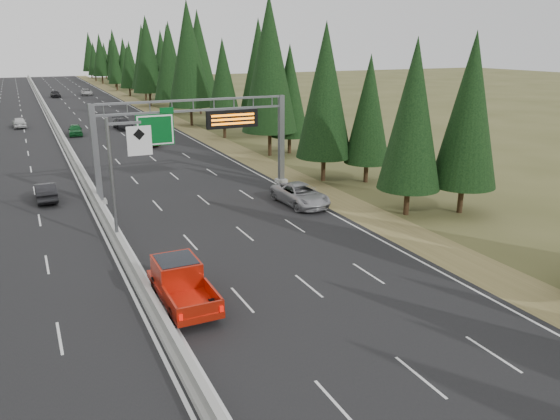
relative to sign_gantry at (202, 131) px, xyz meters
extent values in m
cube|color=black|center=(-8.92, 45.12, -5.23)|extent=(32.00, 260.00, 0.08)
cube|color=olive|center=(8.88, 45.12, -5.24)|extent=(3.60, 260.00, 0.06)
cube|color=gray|center=(-8.92, 45.12, -5.04)|extent=(0.70, 260.00, 0.30)
cube|color=gray|center=(-8.92, 45.12, -4.64)|extent=(0.30, 260.00, 0.60)
cube|color=slate|center=(-8.57, 0.12, -1.29)|extent=(0.45, 0.45, 7.80)
cube|color=gray|center=(-8.57, 0.12, -5.04)|extent=(0.90, 0.90, 0.30)
cube|color=slate|center=(7.28, 0.12, -1.29)|extent=(0.45, 0.45, 7.80)
cube|color=gray|center=(7.28, 0.12, -5.04)|extent=(0.90, 0.90, 0.30)
cube|color=slate|center=(-0.64, 0.12, 2.53)|extent=(15.85, 0.35, 0.16)
cube|color=slate|center=(-0.64, 0.12, 1.69)|extent=(15.85, 0.35, 0.16)
cube|color=#054C19|center=(-3.92, -0.13, 0.36)|extent=(3.00, 0.10, 2.50)
cube|color=silver|center=(-3.92, -0.19, 0.36)|extent=(2.85, 0.02, 2.35)
cube|color=#054C19|center=(-2.92, -0.13, 1.86)|extent=(1.10, 0.10, 0.45)
cube|color=black|center=(2.58, -0.18, 0.86)|extent=(4.50, 0.40, 1.50)
cube|color=orange|center=(2.58, -0.40, 1.21)|extent=(3.80, 0.02, 0.18)
cube|color=orange|center=(2.58, -0.40, 0.86)|extent=(3.80, 0.02, 0.18)
cube|color=orange|center=(2.58, -0.40, 0.51)|extent=(3.80, 0.02, 0.18)
cylinder|color=slate|center=(-8.92, -9.88, -1.19)|extent=(0.20, 0.20, 8.00)
cube|color=gray|center=(-8.92, -9.88, -5.09)|extent=(0.50, 0.50, 0.20)
cube|color=slate|center=(-7.92, -9.88, 2.41)|extent=(2.00, 0.15, 0.15)
cube|color=silver|center=(-7.12, -10.00, 1.31)|extent=(1.50, 0.06, 1.80)
cylinder|color=black|center=(11.62, -12.40, -4.25)|extent=(0.40, 0.40, 2.04)
cone|color=black|center=(11.62, -12.40, 2.12)|extent=(4.59, 4.59, 10.70)
cylinder|color=black|center=(15.59, -13.72, -4.22)|extent=(0.40, 0.40, 2.11)
cone|color=black|center=(15.59, -13.72, 2.37)|extent=(4.74, 4.74, 11.06)
cylinder|color=black|center=(11.18, -0.74, -4.14)|extent=(0.40, 0.40, 2.26)
cone|color=black|center=(11.18, -0.74, 2.92)|extent=(5.08, 5.08, 11.85)
cylinder|color=black|center=(14.45, -2.86, -4.36)|extent=(0.40, 0.40, 1.82)
cone|color=black|center=(14.45, -2.86, 1.34)|extent=(4.10, 4.10, 9.57)
cylinder|color=black|center=(11.53, 11.98, -3.89)|extent=(0.40, 0.40, 2.76)
cone|color=black|center=(11.53, 11.98, 4.72)|extent=(6.20, 6.20, 14.47)
cylinder|color=black|center=(14.13, 12.25, -4.30)|extent=(0.40, 0.40, 1.95)
cone|color=black|center=(14.13, 12.25, 1.78)|extent=(4.38, 4.38, 10.21)
cylinder|color=black|center=(10.98, 25.36, -4.24)|extent=(0.40, 0.40, 2.05)
cone|color=black|center=(10.98, 25.36, 2.18)|extent=(4.62, 4.62, 10.79)
cylinder|color=black|center=(15.98, 25.27, -4.04)|extent=(0.40, 0.40, 2.45)
cone|color=black|center=(15.98, 25.27, 3.62)|extent=(5.52, 5.52, 12.87)
cylinder|color=black|center=(10.11, 37.70, -3.81)|extent=(0.40, 0.40, 2.91)
cone|color=black|center=(10.11, 37.70, 5.29)|extent=(6.55, 6.55, 15.29)
cylinder|color=black|center=(15.38, 37.20, -4.31)|extent=(0.40, 0.40, 1.91)
cone|color=black|center=(15.38, 37.20, 1.65)|extent=(4.30, 4.30, 10.02)
cylinder|color=black|center=(10.63, 51.94, -4.06)|extent=(0.40, 0.40, 2.43)
cone|color=black|center=(10.63, 51.94, 3.52)|extent=(5.46, 5.46, 12.74)
cylinder|color=black|center=(15.61, 50.59, -3.86)|extent=(0.40, 0.40, 2.81)
cone|color=black|center=(15.61, 50.59, 4.91)|extent=(6.32, 6.32, 14.74)
cylinder|color=black|center=(10.21, 66.19, -3.90)|extent=(0.40, 0.40, 2.74)
cone|color=black|center=(10.21, 66.19, 4.67)|extent=(6.17, 6.17, 14.39)
cylinder|color=black|center=(14.13, 64.52, -3.98)|extent=(0.40, 0.40, 2.57)
cone|color=black|center=(14.13, 64.52, 4.06)|extent=(5.79, 5.79, 13.52)
cylinder|color=black|center=(11.90, 78.08, -4.00)|extent=(0.40, 0.40, 2.54)
cone|color=black|center=(11.90, 78.08, 3.93)|extent=(5.71, 5.71, 13.33)
cylinder|color=black|center=(15.48, 76.56, -4.09)|extent=(0.40, 0.40, 2.36)
cone|color=black|center=(15.48, 76.56, 3.27)|extent=(5.30, 5.30, 12.37)
cylinder|color=black|center=(10.67, 89.65, -4.34)|extent=(0.40, 0.40, 1.86)
cone|color=black|center=(10.67, 89.65, 1.48)|extent=(4.19, 4.19, 9.77)
cylinder|color=black|center=(15.51, 89.48, -3.88)|extent=(0.40, 0.40, 2.78)
cone|color=black|center=(15.51, 89.48, 4.82)|extent=(6.26, 6.26, 14.61)
cylinder|color=black|center=(10.42, 105.87, -4.36)|extent=(0.40, 0.40, 1.82)
cone|color=black|center=(10.42, 105.87, 1.32)|extent=(4.09, 4.09, 9.54)
cylinder|color=black|center=(14.25, 106.09, -4.27)|extent=(0.40, 0.40, 2.00)
cone|color=black|center=(14.25, 106.09, 2.00)|extent=(4.51, 4.51, 10.52)
cylinder|color=black|center=(11.99, 117.29, -4.28)|extent=(0.40, 0.40, 1.99)
cone|color=black|center=(11.99, 117.29, 1.93)|extent=(4.47, 4.47, 10.43)
cylinder|color=black|center=(14.84, 117.93, -4.20)|extent=(0.40, 0.40, 2.14)
cone|color=black|center=(14.84, 117.93, 2.50)|extent=(4.82, 4.82, 11.25)
cylinder|color=black|center=(10.53, 131.87, -4.10)|extent=(0.40, 0.40, 2.34)
cone|color=black|center=(10.53, 131.87, 3.21)|extent=(5.26, 5.26, 12.28)
cylinder|color=black|center=(14.23, 130.51, -4.00)|extent=(0.40, 0.40, 2.53)
cone|color=black|center=(14.23, 130.51, 3.90)|extent=(5.69, 5.69, 13.28)
cylinder|color=black|center=(10.21, 144.50, -4.29)|extent=(0.40, 0.40, 1.95)
cone|color=black|center=(10.21, 144.50, 1.80)|extent=(4.39, 4.39, 10.23)
cylinder|color=black|center=(15.36, 143.62, -4.21)|extent=(0.40, 0.40, 2.11)
cone|color=black|center=(15.36, 143.62, 2.39)|extent=(4.75, 4.75, 11.09)
cylinder|color=black|center=(10.80, 158.96, -4.04)|extent=(0.40, 0.40, 2.46)
cone|color=black|center=(10.80, 158.96, 3.65)|extent=(5.53, 5.53, 12.91)
cylinder|color=black|center=(15.12, 155.64, -4.31)|extent=(0.40, 0.40, 1.92)
cone|color=black|center=(15.12, 155.64, 1.70)|extent=(4.32, 4.32, 10.09)
imported|color=#9A9A9E|center=(5.56, -6.97, -4.37)|extent=(3.01, 6.01, 1.64)
cylinder|color=black|center=(-8.34, -21.36, -4.75)|extent=(0.33, 0.87, 0.87)
cylinder|color=black|center=(-6.49, -21.36, -4.75)|extent=(0.33, 0.87, 0.87)
cylinder|color=black|center=(-8.34, -17.77, -4.75)|extent=(0.33, 0.87, 0.87)
cylinder|color=black|center=(-6.49, -17.77, -4.75)|extent=(0.33, 0.87, 0.87)
cube|color=#A81A0A|center=(-7.42, -19.51, -4.59)|extent=(2.18, 6.10, 0.33)
cube|color=#A81A0A|center=(-7.42, -18.53, -3.83)|extent=(2.07, 2.40, 1.20)
cube|color=black|center=(-7.42, -18.53, -3.50)|extent=(1.85, 2.07, 0.60)
cube|color=#A81A0A|center=(-8.45, -21.15, -4.21)|extent=(0.11, 2.62, 0.65)
cube|color=#A81A0A|center=(-6.38, -21.15, -4.21)|extent=(0.11, 2.62, 0.65)
cube|color=#A81A0A|center=(-7.42, -22.45, -4.21)|extent=(2.18, 0.11, 0.65)
imported|color=#135725|center=(-6.90, 35.41, -4.44)|extent=(2.08, 4.50, 1.49)
imported|color=#63210E|center=(0.52, 23.85, -4.38)|extent=(1.77, 4.93, 1.62)
imported|color=black|center=(-0.05, 38.51, -4.42)|extent=(2.45, 5.42, 1.54)
imported|color=#B1B1B1|center=(1.56, 94.87, -4.45)|extent=(2.82, 5.46, 1.47)
imported|color=black|center=(-5.51, 92.63, -4.40)|extent=(2.11, 4.70, 1.57)
imported|color=black|center=(-12.38, 2.88, -4.46)|extent=(1.60, 4.42, 1.45)
imported|color=silver|center=(-13.67, 46.25, -4.41)|extent=(2.07, 4.68, 1.57)
camera|label=1|loc=(-13.51, -43.37, 7.11)|focal=35.00mm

